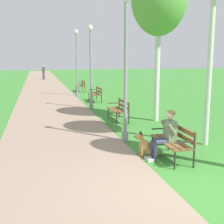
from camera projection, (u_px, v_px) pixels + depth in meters
ground_plane at (186, 190)px, 5.80m from camera, size 120.00×120.00×0.00m
paved_path at (44, 85)px, 28.21m from camera, size 3.60×60.00×0.04m
park_bench_near at (174, 139)px, 7.51m from camera, size 0.55×1.50×0.85m
park_bench_mid at (119, 108)px, 12.08m from camera, size 0.55×1.50×0.85m
park_bench_far at (96, 93)px, 17.43m from camera, size 0.55×1.50×0.85m
park_bench_furthest at (81, 85)px, 22.50m from camera, size 0.55×1.50×0.85m
person_seated_on_near_bench at (166, 133)px, 7.46m from camera, size 0.74×0.49×1.25m
dog_shepherd at (148, 147)px, 7.71m from camera, size 0.83×0.28×0.71m
lamp_post_near at (126, 67)px, 8.75m from camera, size 0.24×0.24×4.35m
lamp_post_mid at (91, 66)px, 14.60m from camera, size 0.24×0.24×4.06m
lamp_post_far at (77, 62)px, 19.44m from camera, size 0.24×0.24×4.28m
pedestrian_distant at (43, 72)px, 34.48m from camera, size 0.32×0.22×1.65m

